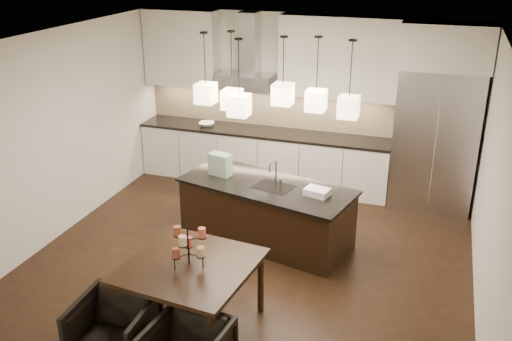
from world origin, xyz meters
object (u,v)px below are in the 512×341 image
(refrigerator, at_px, (435,140))
(island_body, at_px, (266,214))
(armchair_left, at_px, (114,331))
(dining_table, at_px, (191,296))

(refrigerator, relative_size, island_body, 0.95)
(island_body, height_order, armchair_left, island_body)
(island_body, bearing_deg, dining_table, -81.75)
(refrigerator, height_order, island_body, refrigerator)
(island_body, distance_m, dining_table, 2.07)
(island_body, bearing_deg, refrigerator, 55.54)
(dining_table, relative_size, armchair_left, 1.71)
(armchair_left, bearing_deg, island_body, 74.35)
(refrigerator, distance_m, island_body, 2.86)
(refrigerator, distance_m, armchair_left, 5.43)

